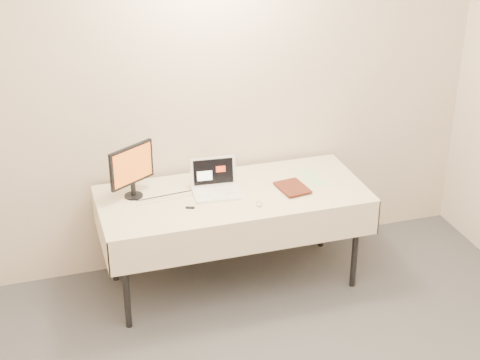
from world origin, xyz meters
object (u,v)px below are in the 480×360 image
object	(u,v)px
table	(233,201)
monitor	(132,167)
book	(281,176)
laptop	(215,184)

from	to	relation	value
table	monitor	size ratio (longest dim) A/B	4.95
table	book	bearing A→B (deg)	-14.10
table	book	world-z (taller)	book
monitor	book	bearing A→B (deg)	-45.08
laptop	book	xyz separation A→B (m)	(0.43, -0.14, 0.07)
monitor	book	world-z (taller)	monitor
monitor	book	distance (m)	1.02
laptop	monitor	distance (m)	0.59
laptop	book	bearing A→B (deg)	-13.33
table	monitor	world-z (taller)	monitor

